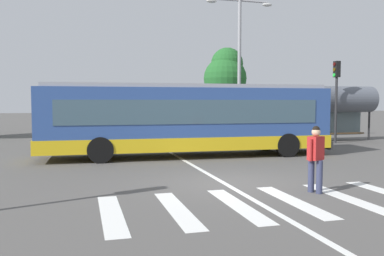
# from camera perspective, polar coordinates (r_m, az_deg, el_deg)

# --- Properties ---
(ground_plane) EXTENTS (160.00, 160.00, 0.00)m
(ground_plane) POSITION_cam_1_polar(r_m,az_deg,el_deg) (11.85, 5.38, -7.67)
(ground_plane) COLOR #514F4C
(city_transit_bus) EXTENTS (12.39, 3.00, 3.06)m
(city_transit_bus) POSITION_cam_1_polar(r_m,az_deg,el_deg) (17.37, -0.69, 1.24)
(city_transit_bus) COLOR black
(city_transit_bus) RESTS_ON ground_plane
(pedestrian_crossing_street) EXTENTS (0.53, 0.41, 1.72)m
(pedestrian_crossing_street) POSITION_cam_1_polar(r_m,az_deg,el_deg) (10.88, 16.90, -3.67)
(pedestrian_crossing_street) COLOR #333856
(pedestrian_crossing_street) RESTS_ON ground_plane
(parked_car_champagne) EXTENTS (2.17, 4.63, 1.35)m
(parked_car_champagne) POSITION_cam_1_polar(r_m,az_deg,el_deg) (26.42, -12.47, 0.20)
(parked_car_champagne) COLOR black
(parked_car_champagne) RESTS_ON ground_plane
(parked_car_silver) EXTENTS (2.13, 4.62, 1.35)m
(parked_car_silver) POSITION_cam_1_polar(r_m,az_deg,el_deg) (26.42, -6.58, 0.27)
(parked_car_silver) COLOR black
(parked_car_silver) RESTS_ON ground_plane
(parked_car_blue) EXTENTS (2.20, 4.64, 1.35)m
(parked_car_blue) POSITION_cam_1_polar(r_m,az_deg,el_deg) (27.49, -0.68, 0.42)
(parked_car_blue) COLOR black
(parked_car_blue) RESTS_ON ground_plane
(traffic_light_far_corner) EXTENTS (0.33, 0.32, 4.61)m
(traffic_light_far_corner) POSITION_cam_1_polar(r_m,az_deg,el_deg) (24.37, 19.53, 5.28)
(traffic_light_far_corner) COLOR #28282B
(traffic_light_far_corner) RESTS_ON ground_plane
(bus_stop_shelter) EXTENTS (4.83, 1.54, 3.25)m
(bus_stop_shelter) POSITION_cam_1_polar(r_m,az_deg,el_deg) (25.56, 19.44, 3.67)
(bus_stop_shelter) COLOR #28282B
(bus_stop_shelter) RESTS_ON ground_plane
(twin_arm_street_lamp) EXTENTS (4.00, 0.32, 8.26)m
(twin_arm_street_lamp) POSITION_cam_1_polar(r_m,az_deg,el_deg) (24.02, 6.64, 10.29)
(twin_arm_street_lamp) COLOR #939399
(twin_arm_street_lamp) RESTS_ON ground_plane
(background_tree_right) EXTENTS (3.32, 3.32, 6.53)m
(background_tree_right) POSITION_cam_1_polar(r_m,az_deg,el_deg) (31.91, 4.74, 7.48)
(background_tree_right) COLOR brown
(background_tree_right) RESTS_ON ground_plane
(crosswalk_painted_stripes) EXTENTS (7.45, 3.22, 0.01)m
(crosswalk_painted_stripes) POSITION_cam_1_polar(r_m,az_deg,el_deg) (9.68, 10.33, -10.28)
(crosswalk_painted_stripes) COLOR silver
(crosswalk_painted_stripes) RESTS_ON ground_plane
(lane_center_line) EXTENTS (0.16, 24.00, 0.01)m
(lane_center_line) POSITION_cam_1_polar(r_m,az_deg,el_deg) (13.66, 1.71, -6.12)
(lane_center_line) COLOR silver
(lane_center_line) RESTS_ON ground_plane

